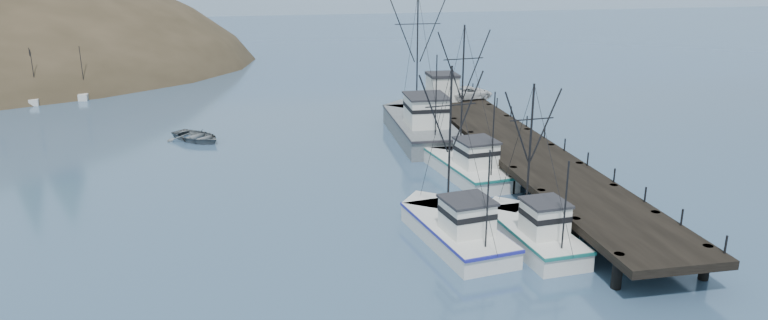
# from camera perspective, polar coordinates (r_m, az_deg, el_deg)

# --- Properties ---
(ground) EXTENTS (400.00, 400.00, 0.00)m
(ground) POSITION_cam_1_polar(r_m,az_deg,el_deg) (38.54, 0.57, -9.42)
(ground) COLOR #324F70
(ground) RESTS_ON ground
(pier) EXTENTS (6.00, 44.00, 2.00)m
(pier) POSITION_cam_1_polar(r_m,az_deg,el_deg) (56.17, 11.32, 0.84)
(pier) COLOR black
(pier) RESTS_ON ground
(distant_ridge) EXTENTS (360.00, 40.00, 26.00)m
(distant_ridge) POSITION_cam_1_polar(r_m,az_deg,el_deg) (205.11, -6.50, 12.45)
(distant_ridge) COLOR #9EB2C6
(distant_ridge) RESTS_ON ground
(distant_ridge_far) EXTENTS (180.00, 25.00, 18.00)m
(distant_ridge_far) POSITION_cam_1_polar(r_m,az_deg,el_deg) (221.82, -20.11, 11.90)
(distant_ridge_far) COLOR silver
(distant_ridge_far) RESTS_ON ground
(moored_sailboats) EXTENTS (16.79, 13.04, 6.35)m
(moored_sailboats) POSITION_cam_1_polar(r_m,az_deg,el_deg) (93.68, -28.20, 4.86)
(moored_sailboats) COLOR silver
(moored_sailboats) RESTS_ON ground
(trawler_near) EXTENTS (3.93, 9.82, 10.12)m
(trawler_near) POSITION_cam_1_polar(r_m,az_deg,el_deg) (42.66, 12.22, -5.87)
(trawler_near) COLOR silver
(trawler_near) RESTS_ON ground
(trawler_mid) EXTENTS (5.23, 11.22, 11.05)m
(trawler_mid) POSITION_cam_1_polar(r_m,az_deg,el_deg) (42.42, 5.89, -5.68)
(trawler_mid) COLOR silver
(trawler_mid) RESTS_ON ground
(trawler_far) EXTENTS (5.25, 11.90, 12.01)m
(trawler_far) POSITION_cam_1_polar(r_m,az_deg,el_deg) (54.64, 6.85, -0.37)
(trawler_far) COLOR silver
(trawler_far) RESTS_ON ground
(work_vessel) EXTENTS (5.23, 16.53, 13.72)m
(work_vessel) POSITION_cam_1_polar(r_m,az_deg,el_deg) (64.63, 3.02, 2.91)
(work_vessel) COLOR slate
(work_vessel) RESTS_ON ground
(pier_shed) EXTENTS (3.00, 3.20, 2.80)m
(pier_shed) POSITION_cam_1_polar(r_m,az_deg,el_deg) (71.80, 4.88, 6.13)
(pier_shed) COLOR silver
(pier_shed) RESTS_ON pier
(pickup_truck) EXTENTS (5.16, 3.08, 1.34)m
(pickup_truck) POSITION_cam_1_polar(r_m,az_deg,el_deg) (72.67, 7.18, 5.59)
(pickup_truck) COLOR silver
(pickup_truck) RESTS_ON pier
(motorboat) EXTENTS (6.69, 6.77, 1.15)m
(motorboat) POSITION_cam_1_polar(r_m,az_deg,el_deg) (66.27, -15.32, 1.57)
(motorboat) COLOR slate
(motorboat) RESTS_ON ground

